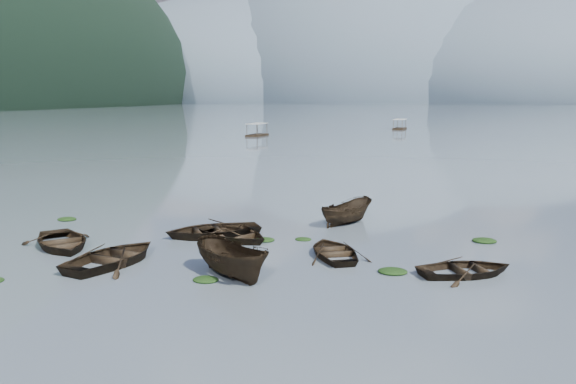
% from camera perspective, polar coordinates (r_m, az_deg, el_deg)
% --- Properties ---
extents(ground_plane, '(2400.00, 2400.00, 0.00)m').
position_cam_1_polar(ground_plane, '(20.98, -6.44, -10.79)').
color(ground_plane, slate).
extents(haze_mtn_a, '(520.00, 520.00, 280.00)m').
position_cam_1_polar(haze_mtn_a, '(956.50, -5.10, 9.08)').
color(haze_mtn_a, '#475666').
rests_on(haze_mtn_a, ground).
extents(haze_mtn_b, '(520.00, 520.00, 340.00)m').
position_cam_1_polar(haze_mtn_b, '(921.13, 7.09, 9.03)').
color(haze_mtn_b, '#475666').
rests_on(haze_mtn_b, ground).
extents(haze_mtn_c, '(520.00, 520.00, 260.00)m').
position_cam_1_polar(haze_mtn_c, '(928.48, 19.63, 8.56)').
color(haze_mtn_c, '#475666').
rests_on(haze_mtn_c, ground).
extents(rowboat_0, '(5.70, 5.78, 0.98)m').
position_cam_1_polar(rowboat_0, '(29.88, -21.99, -5.24)').
color(rowboat_0, black).
rests_on(rowboat_0, ground).
extents(rowboat_1, '(4.82, 5.77, 1.03)m').
position_cam_1_polar(rowboat_1, '(26.29, -17.25, -6.95)').
color(rowboat_1, black).
rests_on(rowboat_1, ground).
extents(rowboat_2, '(4.52, 4.24, 1.74)m').
position_cam_1_polar(rowboat_2, '(23.41, -5.61, -8.59)').
color(rowboat_2, black).
rests_on(rowboat_2, ground).
extents(rowboat_3, '(4.19, 4.83, 0.84)m').
position_cam_1_polar(rowboat_3, '(26.40, 4.69, -6.47)').
color(rowboat_3, black).
rests_on(rowboat_3, ground).
extents(rowboat_4, '(4.91, 4.30, 0.85)m').
position_cam_1_polar(rowboat_4, '(24.74, 17.63, -8.00)').
color(rowboat_4, black).
rests_on(rowboat_4, ground).
extents(rowboat_6, '(5.54, 5.09, 0.94)m').
position_cam_1_polar(rowboat_6, '(29.41, -5.60, -4.81)').
color(rowboat_6, black).
rests_on(rowboat_6, ground).
extents(rowboat_7, '(6.15, 5.65, 1.04)m').
position_cam_1_polar(rowboat_7, '(30.23, -7.63, -4.45)').
color(rowboat_7, black).
rests_on(rowboat_7, ground).
extents(rowboat_8, '(3.58, 4.33, 1.60)m').
position_cam_1_polar(rowboat_8, '(33.07, 5.97, -3.20)').
color(rowboat_8, black).
rests_on(rowboat_8, ground).
extents(weed_clump_1, '(0.87, 0.70, 0.19)m').
position_cam_1_polar(weed_clump_1, '(28.46, -5.25, -5.29)').
color(weed_clump_1, black).
rests_on(weed_clump_1, ground).
extents(weed_clump_2, '(1.07, 0.85, 0.23)m').
position_cam_1_polar(weed_clump_2, '(23.06, -8.36, -8.93)').
color(weed_clump_2, black).
rests_on(weed_clump_2, ground).
extents(weed_clump_3, '(1.01, 0.85, 0.22)m').
position_cam_1_polar(weed_clump_3, '(29.00, -2.35, -4.98)').
color(weed_clump_3, black).
rests_on(weed_clump_3, ground).
extents(weed_clump_4, '(1.25, 0.99, 0.26)m').
position_cam_1_polar(weed_clump_4, '(24.23, 10.58, -8.08)').
color(weed_clump_4, black).
rests_on(weed_clump_4, ground).
extents(weed_clump_5, '(1.15, 0.93, 0.24)m').
position_cam_1_polar(weed_clump_5, '(36.30, -21.54, -2.68)').
color(weed_clump_5, black).
rests_on(weed_clump_5, ground).
extents(weed_clump_6, '(0.86, 0.72, 0.18)m').
position_cam_1_polar(weed_clump_6, '(29.18, 1.55, -4.88)').
color(weed_clump_6, black).
rests_on(weed_clump_6, ground).
extents(weed_clump_7, '(1.22, 0.98, 0.27)m').
position_cam_1_polar(weed_clump_7, '(30.44, 19.32, -4.82)').
color(weed_clump_7, black).
rests_on(weed_clump_7, ground).
extents(pontoon_left, '(3.31, 6.36, 2.33)m').
position_cam_1_polar(pontoon_left, '(108.43, -3.16, 5.70)').
color(pontoon_left, black).
rests_on(pontoon_left, ground).
extents(pontoon_centre, '(3.42, 6.24, 2.27)m').
position_cam_1_polar(pontoon_centre, '(133.71, 11.27, 6.26)').
color(pontoon_centre, black).
rests_on(pontoon_centre, ground).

